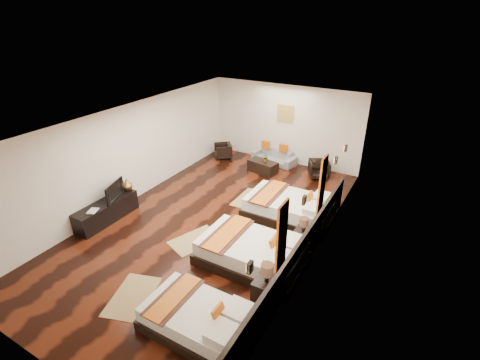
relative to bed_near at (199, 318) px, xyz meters
The scene contains 30 objects.
floor 3.42m from the bed_near, 119.76° to the left, with size 5.50×9.50×0.01m, color black.
ceiling 4.26m from the bed_near, 119.76° to the left, with size 5.50×9.50×0.01m, color white.
back_wall 7.98m from the bed_near, 102.39° to the left, with size 5.50×0.01×2.80m, color silver.
left_wall 5.46m from the bed_near, 146.31° to the left, with size 0.01×9.50×2.80m, color silver.
right_wall 3.35m from the bed_near, 70.39° to the left, with size 0.01×9.50×2.80m, color silver.
headboard_panel 2.40m from the bed_near, 64.85° to the left, with size 0.08×6.60×0.90m, color black.
bed_near is the anchor object (origin of this frame).
bed_mid 2.03m from the bed_near, 89.86° to the left, with size 2.33×1.46×0.89m.
bed_far 4.22m from the bed_near, 89.93° to the left, with size 2.33×1.46×0.89m.
nightstand_a 1.39m from the bed_near, 57.22° to the left, with size 0.46×0.46×0.91m.
nightstand_b 3.24m from the bed_near, 76.62° to the left, with size 0.40×0.40×0.80m.
jute_mat_near 1.62m from the bed_near, behind, with size 0.75×1.20×0.01m, color #977A4D.
jute_mat_mid 2.66m from the bed_near, 127.63° to the left, with size 0.75×1.20×0.01m, color #977A4D.
jute_mat_far 4.78m from the bed_near, 107.06° to the left, with size 0.75×1.20×0.01m, color #977A4D.
tv_console 4.52m from the bed_near, 158.14° to the left, with size 0.50×1.80×0.55m, color black.
tv 4.60m from the bed_near, 155.05° to the left, with size 0.84×0.11×0.48m, color black.
book 4.37m from the bed_near, 164.39° to the left, with size 0.22×0.29×0.03m, color black.
figurine 4.90m from the bed_near, 149.35° to the left, with size 0.31×0.31×0.32m, color brown.
sofa 7.66m from the bed_near, 104.57° to the left, with size 1.64×0.64×0.48m, color gray.
armchair_left 7.85m from the bed_near, 118.85° to the left, with size 0.59×0.61×0.56m, color black.
armchair_right 7.01m from the bed_near, 90.87° to the left, with size 0.64×0.66×0.60m, color black.
coffee_table 6.75m from the bed_near, 106.58° to the left, with size 1.00×0.50×0.40m, color black.
table_plant 6.77m from the bed_near, 105.81° to the left, with size 0.24×0.21×0.27m, color #275A1E.
orange_panel_a 2.07m from the bed_near, 45.75° to the left, with size 0.04×0.40×1.30m, color #D86014.
orange_panel_b 3.72m from the bed_near, 72.39° to the left, with size 0.04×0.40×1.30m, color #D86014.
sconce_near 1.89m from the bed_near, ahead, with size 0.07×0.12×0.18m.
sconce_mid 2.87m from the bed_near, 64.96° to the left, with size 0.07×0.12×0.18m.
sconce_far 4.75m from the bed_near, 76.96° to the left, with size 0.07×0.12×0.18m.
sconce_lounge 5.59m from the bed_near, 79.13° to the left, with size 0.07×0.12×0.18m.
gold_artwork 8.03m from the bed_near, 102.42° to the left, with size 0.60×0.04×0.60m, color #AD873F.
Camera 1 is at (4.48, -6.42, 5.15)m, focal length 26.09 mm.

